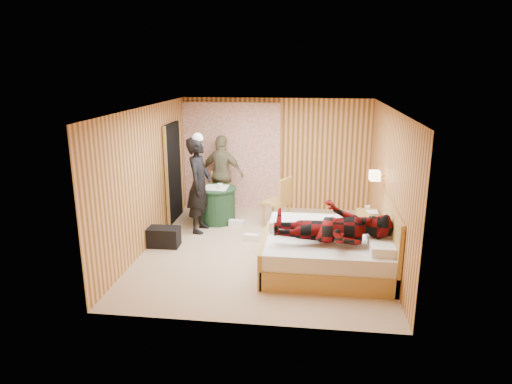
# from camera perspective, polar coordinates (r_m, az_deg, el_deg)

# --- Properties ---
(floor) EXTENTS (4.20, 5.00, 0.01)m
(floor) POSITION_cam_1_polar(r_m,az_deg,el_deg) (8.27, 1.00, -7.07)
(floor) COLOR tan
(floor) RESTS_ON ground
(ceiling) EXTENTS (4.20, 5.00, 0.01)m
(ceiling) POSITION_cam_1_polar(r_m,az_deg,el_deg) (7.67, 1.08, 10.45)
(ceiling) COLOR white
(ceiling) RESTS_ON wall_back
(wall_back) EXTENTS (4.20, 0.02, 2.50)m
(wall_back) POSITION_cam_1_polar(r_m,az_deg,el_deg) (10.31, 2.52, 4.73)
(wall_back) COLOR #EF995B
(wall_back) RESTS_ON floor
(wall_left) EXTENTS (0.02, 5.00, 2.50)m
(wall_left) POSITION_cam_1_polar(r_m,az_deg,el_deg) (8.36, -13.44, 1.75)
(wall_left) COLOR #EF995B
(wall_left) RESTS_ON floor
(wall_right) EXTENTS (0.02, 5.00, 2.50)m
(wall_right) POSITION_cam_1_polar(r_m,az_deg,el_deg) (7.94, 16.28, 0.84)
(wall_right) COLOR #EF995B
(wall_right) RESTS_ON floor
(curtain) EXTENTS (2.20, 0.08, 2.40)m
(curtain) POSITION_cam_1_polar(r_m,az_deg,el_deg) (10.38, -3.05, 4.51)
(curtain) COLOR white
(curtain) RESTS_ON floor
(doorway) EXTENTS (0.06, 0.90, 2.05)m
(doorway) POSITION_cam_1_polar(r_m,az_deg,el_deg) (9.68, -10.29, 2.42)
(doorway) COLOR black
(doorway) RESTS_ON floor
(wall_lamp) EXTENTS (0.26, 0.24, 0.16)m
(wall_lamp) POSITION_cam_1_polar(r_m,az_deg,el_deg) (8.34, 14.64, 1.99)
(wall_lamp) COLOR gold
(wall_lamp) RESTS_ON wall_right
(bed) EXTENTS (2.02, 1.59, 1.09)m
(bed) POSITION_cam_1_polar(r_m,az_deg,el_deg) (7.38, 9.11, -7.48)
(bed) COLOR tan
(bed) RESTS_ON floor
(nightstand) EXTENTS (0.41, 0.56, 0.54)m
(nightstand) POSITION_cam_1_polar(r_m,az_deg,el_deg) (8.81, 13.75, -4.14)
(nightstand) COLOR tan
(nightstand) RESTS_ON floor
(round_table) EXTENTS (0.84, 0.84, 0.75)m
(round_table) POSITION_cam_1_polar(r_m,az_deg,el_deg) (9.58, -4.98, -1.56)
(round_table) COLOR #1B3C24
(round_table) RESTS_ON floor
(chair_far) EXTENTS (0.53, 0.53, 0.93)m
(chair_far) POSITION_cam_1_polar(r_m,az_deg,el_deg) (10.16, -4.38, 0.42)
(chair_far) COLOR tan
(chair_far) RESTS_ON floor
(chair_near) EXTENTS (0.62, 0.62, 1.03)m
(chair_near) POSITION_cam_1_polar(r_m,az_deg,el_deg) (9.19, 3.03, -0.81)
(chair_near) COLOR tan
(chair_near) RESTS_ON floor
(duffel_bag) EXTENTS (0.63, 0.34, 0.35)m
(duffel_bag) POSITION_cam_1_polar(r_m,az_deg,el_deg) (8.49, -11.65, -5.52)
(duffel_bag) COLOR black
(duffel_bag) RESTS_ON floor
(sneaker_left) EXTENTS (0.31, 0.15, 0.14)m
(sneaker_left) POSITION_cam_1_polar(r_m,az_deg,el_deg) (9.35, -2.46, -3.92)
(sneaker_left) COLOR white
(sneaker_left) RESTS_ON floor
(sneaker_right) EXTENTS (0.29, 0.14, 0.12)m
(sneaker_right) POSITION_cam_1_polar(r_m,az_deg,el_deg) (8.60, -0.56, -5.71)
(sneaker_right) COLOR white
(sneaker_right) RESTS_ON floor
(woman_standing) EXTENTS (0.49, 0.71, 1.88)m
(woman_standing) POSITION_cam_1_polar(r_m,az_deg,el_deg) (8.93, -7.14, 0.87)
(woman_standing) COLOR black
(woman_standing) RESTS_ON floor
(man_at_table) EXTENTS (1.09, 0.68, 1.72)m
(man_at_table) POSITION_cam_1_polar(r_m,az_deg,el_deg) (10.11, -4.23, 2.24)
(man_at_table) COLOR #746D4D
(man_at_table) RESTS_ON floor
(man_on_bed) EXTENTS (0.86, 0.67, 1.77)m
(man_on_bed) POSITION_cam_1_polar(r_m,az_deg,el_deg) (6.94, 9.62, -3.20)
(man_on_bed) COLOR #60090A
(man_on_bed) RESTS_ON bed
(book_lower) EXTENTS (0.22, 0.26, 0.02)m
(book_lower) POSITION_cam_1_polar(r_m,az_deg,el_deg) (8.68, 13.90, -2.56)
(book_lower) COLOR white
(book_lower) RESTS_ON nightstand
(book_upper) EXTENTS (0.18, 0.23, 0.02)m
(book_upper) POSITION_cam_1_polar(r_m,az_deg,el_deg) (8.67, 13.91, -2.43)
(book_upper) COLOR white
(book_upper) RESTS_ON nightstand
(cup_nightstand) EXTENTS (0.13, 0.13, 0.09)m
(cup_nightstand) POSITION_cam_1_polar(r_m,az_deg,el_deg) (8.84, 13.79, -1.98)
(cup_nightstand) COLOR white
(cup_nightstand) RESTS_ON nightstand
(cup_table) EXTENTS (0.14, 0.14, 0.10)m
(cup_table) POSITION_cam_1_polar(r_m,az_deg,el_deg) (9.39, -4.51, 0.77)
(cup_table) COLOR white
(cup_table) RESTS_ON round_table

